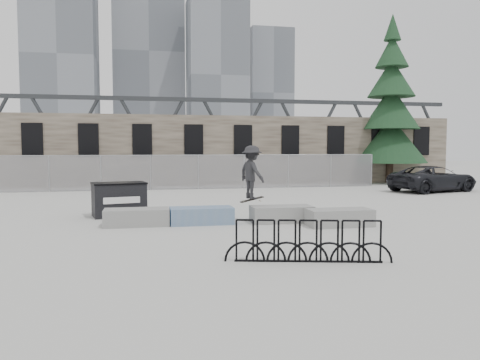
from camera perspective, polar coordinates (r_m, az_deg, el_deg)
The scene contains 14 objects.
ground at distance 15.28m, azimuth 0.04°, elevation -5.22°, with size 120.00×120.00×0.00m, color #AFAFAA.
stone_wall at distance 31.16m, azimuth -5.89°, elevation 3.62°, with size 36.00×2.58×4.50m.
chainlink_fence at distance 27.48m, azimuth -5.12°, elevation 1.04°, with size 22.06×0.06×2.02m.
planter_far_left at distance 15.02m, azimuth -12.48°, elevation -4.36°, with size 2.00×0.90×0.53m.
planter_center_left at distance 15.06m, azimuth -4.70°, elevation -4.26°, with size 2.00×0.90×0.53m.
planter_center_right at distance 15.40m, azimuth 5.10°, elevation -4.08°, with size 2.00×0.90×0.53m.
planter_offset at distance 14.91m, azimuth 12.05°, elevation -4.42°, with size 2.00×0.90×0.53m.
dumpster at distance 17.19m, azimuth -14.53°, elevation -2.27°, with size 2.03×1.49×1.21m.
bike_rack at distance 10.14m, azimuth 8.30°, elevation -7.47°, with size 3.50×0.90×0.90m.
spruce_tree at distance 34.01m, azimuth 17.90°, elevation 7.74°, with size 4.98×4.98×11.50m.
skyline_towers at distance 110.15m, azimuth -10.48°, elevation 13.52°, with size 58.00×28.00×48.00m.
truss_bridge at distance 71.00m, azimuth -0.83°, elevation 5.36°, with size 70.00×3.00×9.80m.
suv at distance 28.08m, azimuth 22.48°, elevation 0.15°, with size 2.37×5.13×1.43m, color black.
skateboarder at distance 15.50m, azimuth 1.45°, elevation 0.95°, with size 1.06×1.31×1.89m.
Camera 1 is at (-2.98, -14.78, 2.45)m, focal length 35.00 mm.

